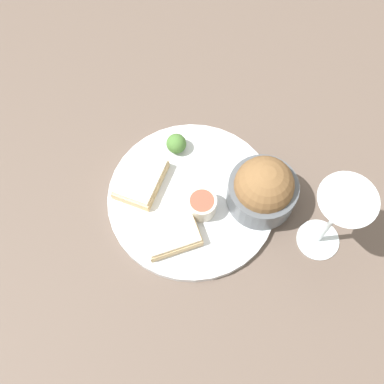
# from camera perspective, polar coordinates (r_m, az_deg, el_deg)

# --- Properties ---
(ground_plane) EXTENTS (4.00, 4.00, 0.00)m
(ground_plane) POSITION_cam_1_polar(r_m,az_deg,el_deg) (0.82, 0.00, -0.96)
(ground_plane) COLOR brown
(dinner_plate) EXTENTS (0.28, 0.28, 0.01)m
(dinner_plate) POSITION_cam_1_polar(r_m,az_deg,el_deg) (0.81, 0.00, -0.77)
(dinner_plate) COLOR silver
(dinner_plate) RESTS_ON ground_plane
(salad_bowl) EXTENTS (0.11, 0.11, 0.10)m
(salad_bowl) POSITION_cam_1_polar(r_m,az_deg,el_deg) (0.78, 8.41, 0.38)
(salad_bowl) COLOR #4C5156
(salad_bowl) RESTS_ON dinner_plate
(sauce_ramekin) EXTENTS (0.05, 0.05, 0.04)m
(sauce_ramekin) POSITION_cam_1_polar(r_m,az_deg,el_deg) (0.78, 1.28, -1.42)
(sauce_ramekin) COLOR beige
(sauce_ramekin) RESTS_ON dinner_plate
(cheese_toast_near) EXTENTS (0.11, 0.11, 0.03)m
(cheese_toast_near) POSITION_cam_1_polar(r_m,az_deg,el_deg) (0.81, -6.12, 1.55)
(cheese_toast_near) COLOR #D1B27F
(cheese_toast_near) RESTS_ON dinner_plate
(cheese_toast_far) EXTENTS (0.10, 0.09, 0.03)m
(cheese_toast_far) POSITION_cam_1_polar(r_m,az_deg,el_deg) (0.77, -2.56, -4.78)
(cheese_toast_far) COLOR #D1B27F
(cheese_toast_far) RESTS_ON dinner_plate
(wine_glass) EXTENTS (0.08, 0.08, 0.17)m
(wine_glass) POSITION_cam_1_polar(r_m,az_deg,el_deg) (0.71, 17.00, -2.30)
(wine_glass) COLOR silver
(wine_glass) RESTS_ON ground_plane
(garnish) EXTENTS (0.03, 0.03, 0.03)m
(garnish) POSITION_cam_1_polar(r_m,az_deg,el_deg) (0.83, -1.87, 5.76)
(garnish) COLOR #477533
(garnish) RESTS_ON dinner_plate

